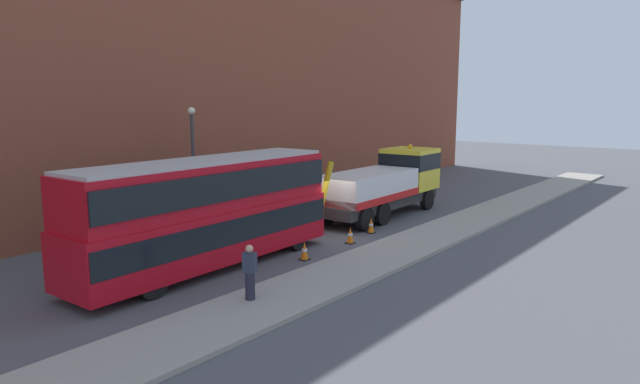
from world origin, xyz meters
name	(u,v)px	position (x,y,z in m)	size (l,w,h in m)	color
ground_plane	(320,236)	(0.00, 0.00, 0.00)	(120.00, 120.00, 0.00)	#4C4C51
near_kerb	(400,250)	(0.00, -4.20, 0.07)	(60.00, 2.80, 0.15)	gray
building_facade	(200,63)	(0.00, 8.02, 8.07)	(60.00, 1.50, 16.00)	brown
recovery_tow_truck	(385,183)	(5.88, 0.20, 1.76)	(10.18, 2.90, 3.67)	#2D2D2D
double_decker_bus	(207,209)	(-6.40, 0.18, 2.23)	(11.10, 2.87, 4.06)	#B70C19
pedestrian_onlooker	(250,273)	(-8.07, -3.71, 0.99)	(0.41, 0.47, 1.71)	#232333
traffic_cone_near_bus	(305,251)	(-3.40, -1.93, 0.34)	(0.36, 0.36, 0.72)	orange
traffic_cone_midway	(350,236)	(-0.23, -1.86, 0.34)	(0.36, 0.36, 0.72)	orange
traffic_cone_near_truck	(371,226)	(1.96, -1.50, 0.34)	(0.36, 0.36, 0.72)	orange
street_lamp	(193,157)	(-2.46, 5.83, 3.47)	(0.36, 0.36, 5.83)	#38383D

